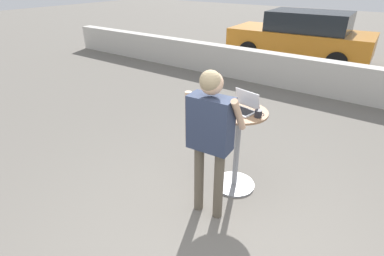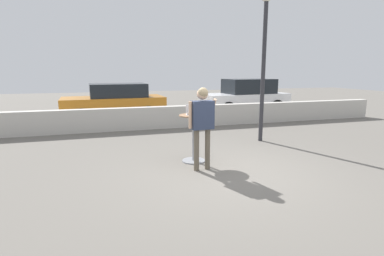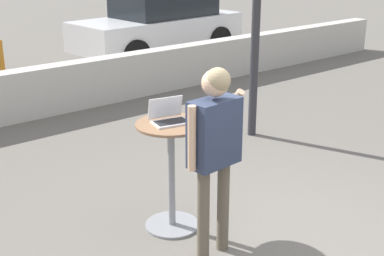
{
  "view_description": "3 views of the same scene",
  "coord_description": "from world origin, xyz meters",
  "px_view_note": "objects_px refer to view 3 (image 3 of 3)",
  "views": [
    {
      "loc": [
        1.01,
        -1.93,
        2.55
      ],
      "look_at": [
        -0.66,
        0.4,
        1.06
      ],
      "focal_mm": 28.0,
      "sensor_mm": 36.0,
      "label": 1
    },
    {
      "loc": [
        -2.41,
        -5.38,
        2.09
      ],
      "look_at": [
        -0.58,
        0.61,
        0.88
      ],
      "focal_mm": 28.0,
      "sensor_mm": 36.0,
      "label": 2
    },
    {
      "loc": [
        -3.26,
        -2.76,
        2.72
      ],
      "look_at": [
        -0.45,
        0.67,
        1.16
      ],
      "focal_mm": 50.0,
      "sensor_mm": 36.0,
      "label": 3
    }
  ],
  "objects_px": {
    "coffee_mug": "(193,115)",
    "standing_person": "(214,138)",
    "parked_car_near_street": "(160,22)",
    "laptop": "(169,117)",
    "cafe_table": "(171,168)"
  },
  "relations": [
    {
      "from": "laptop",
      "to": "parked_car_near_street",
      "type": "xyz_separation_m",
      "value": [
        4.73,
        6.65,
        -0.3
      ]
    },
    {
      "from": "cafe_table",
      "to": "parked_car_near_street",
      "type": "distance_m",
      "value": 8.2
    },
    {
      "from": "cafe_table",
      "to": "coffee_mug",
      "type": "bearing_deg",
      "value": -7.3
    },
    {
      "from": "parked_car_near_street",
      "to": "laptop",
      "type": "bearing_deg",
      "value": -125.45
    },
    {
      "from": "coffee_mug",
      "to": "laptop",
      "type": "bearing_deg",
      "value": 163.02
    },
    {
      "from": "cafe_table",
      "to": "parked_car_near_street",
      "type": "height_order",
      "value": "parked_car_near_street"
    },
    {
      "from": "coffee_mug",
      "to": "parked_car_near_street",
      "type": "bearing_deg",
      "value": 56.2
    },
    {
      "from": "coffee_mug",
      "to": "standing_person",
      "type": "height_order",
      "value": "standing_person"
    },
    {
      "from": "cafe_table",
      "to": "laptop",
      "type": "xyz_separation_m",
      "value": [
        0.01,
        0.04,
        0.51
      ]
    },
    {
      "from": "standing_person",
      "to": "parked_car_near_street",
      "type": "height_order",
      "value": "standing_person"
    },
    {
      "from": "coffee_mug",
      "to": "parked_car_near_street",
      "type": "distance_m",
      "value": 8.09
    },
    {
      "from": "parked_car_near_street",
      "to": "coffee_mug",
      "type": "bearing_deg",
      "value": -123.8
    },
    {
      "from": "laptop",
      "to": "coffee_mug",
      "type": "distance_m",
      "value": 0.25
    },
    {
      "from": "cafe_table",
      "to": "standing_person",
      "type": "distance_m",
      "value": 0.8
    },
    {
      "from": "cafe_table",
      "to": "laptop",
      "type": "distance_m",
      "value": 0.51
    }
  ]
}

